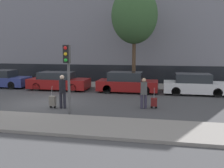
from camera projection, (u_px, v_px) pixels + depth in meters
ground_plane at (45, 103)px, 14.35m from camera, size 80.00×80.00×0.00m
sidewalk_near at (5, 120)px, 10.70m from camera, size 28.00×2.50×0.12m
sidewalk_far at (83, 84)px, 21.13m from camera, size 28.00×3.00×0.12m
building_facade at (93, 20)px, 23.78m from camera, size 28.00×2.81×11.48m
parked_car_0 at (1, 79)px, 20.04m from camera, size 4.43×1.72×1.38m
parked_car_1 at (58, 81)px, 18.81m from camera, size 4.50×1.87×1.34m
parked_car_2 at (127, 83)px, 17.78m from camera, size 4.26×1.81×1.44m
parked_car_3 at (194, 85)px, 16.90m from camera, size 4.17×1.74×1.41m
pedestrian_left at (62, 89)px, 12.97m from camera, size 0.35×0.34×1.76m
trolley_left at (53, 101)px, 13.12m from camera, size 0.34×0.29×1.17m
pedestrian_right at (144, 91)px, 12.94m from camera, size 0.34×0.34×1.60m
trolley_right at (154, 102)px, 13.06m from camera, size 0.34×0.29×1.09m
traffic_light at (68, 66)px, 11.25m from camera, size 0.28×0.47×3.28m
parked_bicycle at (42, 78)px, 22.13m from camera, size 1.77×0.06×0.96m
bare_tree_near_crossing at (134, 16)px, 18.64m from camera, size 3.46×3.46×7.55m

